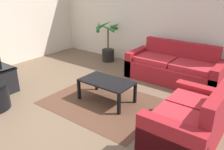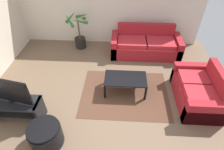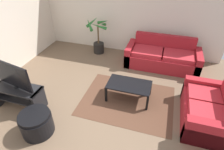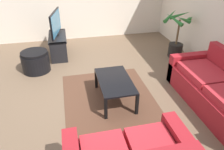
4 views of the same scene
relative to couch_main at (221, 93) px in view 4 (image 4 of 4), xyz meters
The scene contains 8 objects.
ground_plane 2.60m from the couch_main, 117.61° to the right, with size 6.60×6.60×0.00m, color brown.
couch_main is the anchor object (origin of this frame).
tv_stand 4.07m from the couch_main, 137.26° to the right, with size 1.10×0.45×0.54m.
tv 4.11m from the couch_main, 137.29° to the right, with size 1.04×0.24×0.63m.
coffee_table 1.88m from the couch_main, 110.00° to the right, with size 1.04×0.59×0.44m.
area_rug 2.00m from the couch_main, 109.01° to the right, with size 2.20×1.70×0.01m, color #513323.
potted_palm 2.21m from the couch_main, behind, with size 0.79×0.79×1.19m.
ottoman 3.95m from the couch_main, 123.39° to the right, with size 0.63×0.63×0.49m.
Camera 4 is at (3.78, -0.28, 2.47)m, focal length 34.38 mm.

